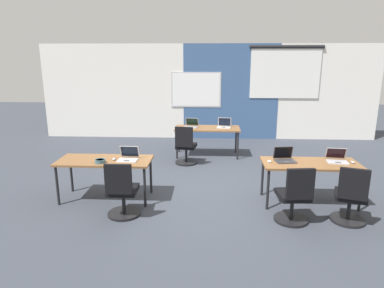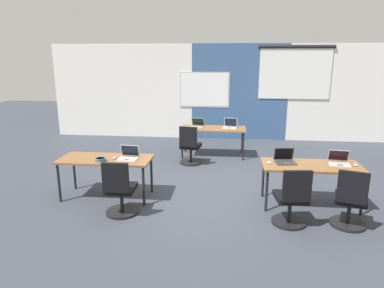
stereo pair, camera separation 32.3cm
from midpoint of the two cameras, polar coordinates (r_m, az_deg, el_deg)
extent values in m
plane|color=#383D47|center=(6.64, 3.95, -7.31)|extent=(24.00, 24.00, 0.00)
cube|color=silver|center=(10.42, 5.01, 8.58)|extent=(10.00, 0.20, 2.80)
cube|color=#385684|center=(10.32, 8.75, 8.41)|extent=(2.81, 0.01, 2.80)
cube|color=#B7B7BC|center=(10.31, 2.98, 8.96)|extent=(1.48, 0.02, 1.04)
cube|color=white|center=(10.31, 2.98, 8.95)|extent=(1.40, 0.02, 0.96)
cube|color=white|center=(10.45, 17.56, 10.99)|extent=(2.00, 0.02, 1.41)
cylinder|color=black|center=(10.44, 17.89, 15.12)|extent=(2.10, 0.10, 0.10)
cube|color=brown|center=(6.15, -12.70, -2.49)|extent=(1.60, 0.70, 0.04)
cylinder|color=black|center=(6.28, -19.84, -6.13)|extent=(0.04, 0.04, 0.68)
cylinder|color=black|center=(5.80, -6.45, -7.03)|extent=(0.04, 0.04, 0.68)
cylinder|color=black|center=(6.79, -17.67, -4.40)|extent=(0.04, 0.04, 0.68)
cylinder|color=black|center=(6.35, -5.29, -5.07)|extent=(0.04, 0.04, 0.68)
cube|color=brown|center=(6.04, 20.70, -3.42)|extent=(1.60, 0.70, 0.04)
cylinder|color=black|center=(5.73, 13.87, -7.66)|extent=(0.04, 0.04, 0.68)
cylinder|color=black|center=(6.12, 27.86, -7.54)|extent=(0.04, 0.04, 0.68)
cylinder|color=black|center=(6.29, 13.17, -5.61)|extent=(0.04, 0.04, 0.68)
cylinder|color=black|center=(6.64, 26.01, -5.65)|extent=(0.04, 0.04, 0.68)
cube|color=brown|center=(8.55, 4.61, 2.56)|extent=(1.60, 0.70, 0.04)
cylinder|color=black|center=(8.39, -0.55, -0.15)|extent=(0.04, 0.04, 0.68)
cylinder|color=black|center=(8.35, 9.58, -0.42)|extent=(0.04, 0.04, 0.68)
cylinder|color=black|center=(8.97, -0.11, 0.81)|extent=(0.04, 0.04, 0.68)
cylinder|color=black|center=(8.93, 9.37, 0.57)|extent=(0.04, 0.04, 0.68)
cube|color=silver|center=(8.55, 7.35, 2.68)|extent=(0.36, 0.28, 0.02)
cube|color=#4C4C4F|center=(8.50, 7.30, 2.68)|extent=(0.10, 0.07, 0.00)
cube|color=silver|center=(8.66, 7.50, 3.61)|extent=(0.33, 0.10, 0.22)
cube|color=black|center=(8.66, 7.49, 3.61)|extent=(0.30, 0.09, 0.19)
cube|color=#B7B7BC|center=(6.18, 24.65, -3.14)|extent=(0.36, 0.27, 0.02)
cube|color=#4C4C4F|center=(6.13, 24.75, -3.19)|extent=(0.10, 0.07, 0.00)
cube|color=#B7B7BC|center=(6.30, 24.49, -1.76)|extent=(0.34, 0.14, 0.20)
cube|color=black|center=(6.30, 24.50, -1.75)|extent=(0.30, 0.12, 0.18)
ellipsoid|color=#B2B2B7|center=(6.25, 26.83, -3.12)|extent=(0.06, 0.10, 0.03)
cylinder|color=black|center=(5.83, 25.87, -11.83)|extent=(0.52, 0.52, 0.04)
cylinder|color=black|center=(5.75, 26.08, -10.12)|extent=(0.06, 0.06, 0.34)
cube|color=black|center=(5.67, 26.31, -8.18)|extent=(0.56, 0.56, 0.08)
cube|color=black|center=(5.34, 26.70, -6.47)|extent=(0.40, 0.18, 0.46)
sphere|color=black|center=(6.04, 25.83, -10.87)|extent=(0.04, 0.04, 0.04)
sphere|color=black|center=(5.78, 28.13, -12.31)|extent=(0.04, 0.04, 0.04)
sphere|color=black|center=(5.75, 23.63, -11.90)|extent=(0.04, 0.04, 0.04)
cube|color=#333338|center=(5.96, 16.79, -3.03)|extent=(0.36, 0.28, 0.02)
cube|color=#4C4C4F|center=(5.91, 16.96, -3.08)|extent=(0.10, 0.07, 0.00)
cube|color=#333338|center=(6.06, 16.46, -1.59)|extent=(0.33, 0.10, 0.22)
cube|color=black|center=(6.05, 16.48, -1.59)|extent=(0.30, 0.08, 0.19)
ellipsoid|color=silver|center=(5.88, 14.24, -3.01)|extent=(0.09, 0.11, 0.03)
cylinder|color=black|center=(5.57, 17.39, -12.22)|extent=(0.52, 0.52, 0.04)
cylinder|color=black|center=(5.49, 17.54, -10.44)|extent=(0.06, 0.06, 0.34)
cube|color=black|center=(5.40, 17.71, -8.42)|extent=(0.49, 0.49, 0.08)
cube|color=black|center=(5.09, 18.80, -6.69)|extent=(0.40, 0.11, 0.46)
sphere|color=black|center=(5.77, 16.68, -11.18)|extent=(0.04, 0.04, 0.04)
sphere|color=black|center=(5.58, 19.84, -12.37)|extent=(0.04, 0.04, 0.04)
sphere|color=black|center=(5.44, 15.33, -12.69)|extent=(0.04, 0.04, 0.04)
cube|color=silver|center=(5.98, -9.12, -2.52)|extent=(0.34, 0.24, 0.02)
cube|color=#4C4C4F|center=(5.93, -9.28, -2.57)|extent=(0.09, 0.06, 0.00)
cube|color=silver|center=(6.09, -8.74, -1.09)|extent=(0.33, 0.09, 0.21)
cube|color=black|center=(6.09, -8.76, -1.09)|extent=(0.30, 0.08, 0.18)
ellipsoid|color=#B2B2B7|center=(6.08, -11.26, -2.27)|extent=(0.08, 0.11, 0.03)
cylinder|color=black|center=(5.72, -9.86, -11.02)|extent=(0.52, 0.52, 0.04)
cylinder|color=black|center=(5.64, -9.94, -9.27)|extent=(0.06, 0.06, 0.34)
cube|color=black|center=(5.56, -10.03, -7.29)|extent=(0.45, 0.45, 0.08)
cube|color=black|center=(5.24, -10.87, -5.54)|extent=(0.40, 0.07, 0.46)
sphere|color=black|center=(5.92, -9.27, -10.04)|extent=(0.04, 0.04, 0.04)
sphere|color=black|center=(5.60, -7.81, -11.47)|extent=(0.04, 0.04, 0.04)
sphere|color=black|center=(5.71, -12.24, -11.14)|extent=(0.04, 0.04, 0.04)
cube|color=#9E9EA3|center=(8.55, 1.82, 2.79)|extent=(0.36, 0.28, 0.02)
cube|color=#4C4C4F|center=(8.50, 1.74, 2.79)|extent=(0.10, 0.07, 0.00)
cube|color=#9E9EA3|center=(8.68, 2.09, 3.70)|extent=(0.34, 0.15, 0.20)
cube|color=black|center=(8.68, 2.08, 3.71)|extent=(0.31, 0.13, 0.18)
cylinder|color=black|center=(8.10, 0.95, -3.05)|extent=(0.52, 0.52, 0.04)
cylinder|color=black|center=(8.05, 0.95, -1.76)|extent=(0.06, 0.06, 0.34)
cube|color=black|center=(7.99, 0.96, -0.31)|extent=(0.50, 0.50, 0.08)
cube|color=black|center=(7.69, 0.55, 1.17)|extent=(0.40, 0.11, 0.46)
sphere|color=black|center=(8.32, 1.31, -2.56)|extent=(0.04, 0.04, 0.04)
sphere|color=black|center=(7.99, 2.39, -3.30)|extent=(0.04, 0.04, 0.04)
sphere|color=black|center=(8.09, -0.71, -3.07)|extent=(0.04, 0.04, 0.04)
cylinder|color=#3D6070|center=(5.98, -13.44, -2.57)|extent=(0.17, 0.17, 0.05)
torus|color=#3D6070|center=(5.97, -13.45, -2.32)|extent=(0.18, 0.18, 0.02)
cylinder|color=gold|center=(5.97, -13.45, -2.38)|extent=(0.14, 0.14, 0.01)
camera|label=1|loc=(0.16, -88.46, 0.40)|focal=32.15mm
camera|label=2|loc=(0.16, 91.54, -0.40)|focal=32.15mm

